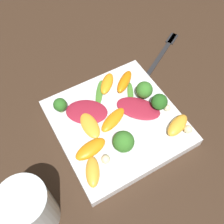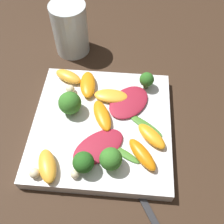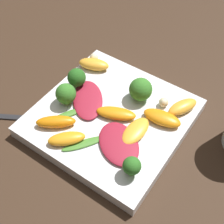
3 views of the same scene
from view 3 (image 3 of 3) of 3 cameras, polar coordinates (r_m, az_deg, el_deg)
The scene contains 20 objects.
ground_plane at distance 0.59m, azimuth -0.12°, elevation -1.87°, with size 2.40×2.40×0.00m, color #382619.
plate at distance 0.58m, azimuth -0.12°, elevation -1.11°, with size 0.26×0.26×0.03m.
radicchio_leaf_0 at distance 0.59m, azimuth -4.17°, elevation 2.56°, with size 0.11×0.11×0.01m.
radicchio_leaf_1 at distance 0.52m, azimuth 1.26°, elevation -5.75°, with size 0.11×0.11×0.01m.
orange_segment_0 at distance 0.56m, azimuth 9.13°, elevation -1.07°, with size 0.04×0.07×0.02m.
orange_segment_1 at distance 0.64m, azimuth -3.33°, elevation 8.71°, with size 0.05×0.07×0.02m.
orange_segment_2 at distance 0.55m, azimuth -10.23°, elevation -1.78°, with size 0.06×0.07×0.02m.
orange_segment_3 at distance 0.54m, azimuth 4.32°, elevation -3.49°, with size 0.07×0.04×0.01m.
orange_segment_4 at distance 0.58m, azimuth 12.79°, elevation 0.94°, with size 0.07×0.05×0.02m.
orange_segment_5 at distance 0.53m, azimuth -8.30°, elevation -4.84°, with size 0.06×0.06×0.02m.
orange_segment_6 at distance 0.55m, azimuth 0.54°, elevation -0.50°, with size 0.05×0.08×0.02m.
broccoli_floret_0 at distance 0.60m, azimuth -6.48°, elevation 6.24°, with size 0.04×0.04×0.04m.
broccoli_floret_1 at distance 0.48m, azimuth 3.65°, elevation -9.86°, with size 0.03×0.03×0.04m.
broccoli_floret_2 at distance 0.58m, azimuth 5.25°, elevation 4.09°, with size 0.04×0.04×0.05m.
broccoli_floret_3 at distance 0.57m, azimuth -8.43°, elevation 3.28°, with size 0.04×0.04×0.04m.
arugula_sprig_0 at distance 0.57m, azimuth -7.89°, elevation -0.33°, with size 0.06×0.04×0.00m.
arugula_sprig_1 at distance 0.53m, azimuth -5.58°, elevation -5.53°, with size 0.07×0.06×0.00m.
macadamia_nut_0 at distance 0.58m, azimuth 9.43°, elevation 1.77°, with size 0.02×0.02×0.02m.
macadamia_nut_1 at distance 0.62m, azimuth -6.62°, elevation 6.42°, with size 0.02×0.02×0.02m.
macadamia_nut_2 at distance 0.66m, azimuth -3.32°, elevation 9.92°, with size 0.02×0.02×0.02m.
Camera 3 is at (-0.29, -0.20, 0.46)m, focal length 50.00 mm.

